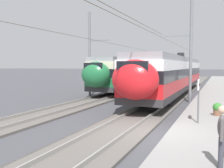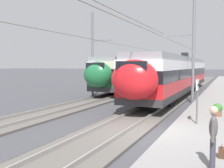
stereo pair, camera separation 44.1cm
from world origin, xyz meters
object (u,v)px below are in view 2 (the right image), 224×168
at_px(train_near_platform, 177,74).
at_px(catenary_mast_mid, 192,50).
at_px(train_far_track, 149,71).
at_px(passenger_walking, 213,134).
at_px(catenary_mast_far_side, 94,53).
at_px(potted_plant_platform_edge, 218,109).
at_px(platform_sign, 197,91).
at_px(handbag_beside_passenger, 222,153).

bearing_deg(train_near_platform, catenary_mast_mid, -156.88).
bearing_deg(train_far_track, passenger_walking, -160.27).
relative_size(catenary_mast_far_side, passenger_walking, 27.30).
bearing_deg(catenary_mast_mid, potted_plant_platform_edge, -161.17).
xyz_separation_m(train_far_track, potted_plant_platform_edge, (-20.10, -9.81, -1.54)).
xyz_separation_m(train_near_platform, catenary_mast_mid, (-4.45, -1.90, 2.06)).
distance_m(catenary_mast_far_side, passenger_walking, 19.19).
bearing_deg(catenary_mast_far_side, train_far_track, -7.93).
distance_m(train_near_platform, passenger_walking, 19.52).
bearing_deg(platform_sign, train_near_platform, 14.00).
xyz_separation_m(handbag_beside_passenger, potted_plant_platform_edge, (6.66, 0.36, 0.24)).
bearing_deg(catenary_mast_far_side, passenger_walking, -141.60).
bearing_deg(passenger_walking, handbag_beside_passenger, -10.85).
height_order(passenger_walking, handbag_beside_passenger, passenger_walking).
height_order(catenary_mast_far_side, platform_sign, catenary_mast_far_side).
bearing_deg(potted_plant_platform_edge, catenary_mast_far_side, 58.38).
height_order(platform_sign, passenger_walking, platform_sign).
height_order(train_near_platform, catenary_mast_mid, catenary_mast_mid).
bearing_deg(platform_sign, train_far_track, 21.80).
height_order(passenger_walking, potted_plant_platform_edge, passenger_walking).
relative_size(catenary_mast_far_side, platform_sign, 22.00).
distance_m(train_near_platform, catenary_mast_far_side, 8.70).
relative_size(train_far_track, potted_plant_platform_edge, 46.11).
relative_size(platform_sign, potted_plant_platform_edge, 2.98).
xyz_separation_m(catenary_mast_mid, catenary_mast_far_side, (0.31, 9.28, -0.05)).
relative_size(platform_sign, passenger_walking, 1.24).
bearing_deg(platform_sign, passenger_walking, -169.50).
xyz_separation_m(catenary_mast_mid, passenger_walking, (-14.55, -2.50, -3.03)).
xyz_separation_m(train_near_platform, potted_plant_platform_edge, (-11.29, -4.23, -1.53)).
height_order(train_near_platform, potted_plant_platform_edge, train_near_platform).
bearing_deg(catenary_mast_far_side, catenary_mast_mid, -91.92).
distance_m(train_far_track, potted_plant_platform_edge, 22.42).
bearing_deg(catenary_mast_far_side, train_near_platform, -60.73).
bearing_deg(catenary_mast_far_side, potted_plant_platform_edge, -121.62).
distance_m(passenger_walking, potted_plant_platform_edge, 7.73).
height_order(catenary_mast_mid, platform_sign, catenary_mast_mid).
relative_size(train_near_platform, catenary_mast_far_side, 0.59).
height_order(train_far_track, catenary_mast_mid, catenary_mast_mid).
bearing_deg(passenger_walking, platform_sign, 10.50).
bearing_deg(handbag_beside_passenger, platform_sign, 15.48).
height_order(train_near_platform, train_far_track, same).
height_order(catenary_mast_far_side, handbag_beside_passenger, catenary_mast_far_side).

